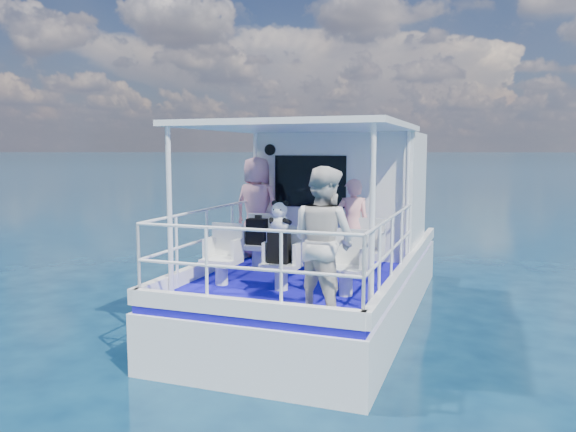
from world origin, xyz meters
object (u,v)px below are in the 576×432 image
object	(u,v)px
panda	(280,216)
passenger_port_fwd	(257,207)
backpack_center	(279,247)
passenger_stbd_aft	(323,241)

from	to	relation	value
panda	passenger_port_fwd	bearing A→B (deg)	120.18
passenger_port_fwd	panda	bearing A→B (deg)	126.50
backpack_center	panda	size ratio (longest dim) A/B	1.04
passenger_port_fwd	panda	world-z (taller)	passenger_port_fwd
passenger_port_fwd	panda	xyz separation A→B (m)	(1.25, -2.14, 0.12)
passenger_stbd_aft	panda	world-z (taller)	passenger_stbd_aft
passenger_stbd_aft	backpack_center	bearing A→B (deg)	-20.12
panda	passenger_stbd_aft	bearing A→B (deg)	-45.92
passenger_stbd_aft	backpack_center	xyz separation A→B (m)	(-0.87, 0.87, -0.26)
passenger_port_fwd	backpack_center	world-z (taller)	passenger_port_fwd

